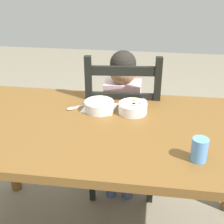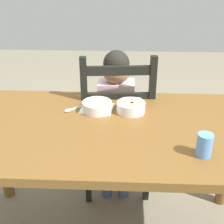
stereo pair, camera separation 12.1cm
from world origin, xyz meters
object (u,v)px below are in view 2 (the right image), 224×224
Objects in this scene: child_figure at (116,104)px; bowl_of_peas at (97,106)px; dining_chair at (117,128)px; bowl_of_carrots at (131,107)px; drinking_cup at (204,145)px; dining_table at (110,144)px; spoon at (71,109)px.

bowl_of_peas is (-0.09, -0.29, 0.13)m from child_figure.
dining_chair is at bearing 72.91° from bowl_of_peas.
bowl_of_carrots is 0.47m from drinking_cup.
dining_chair reaches higher than drinking_cup.
dining_chair is 6.76× the size of bowl_of_carrots.
drinking_cup is at bearing -60.88° from child_figure.
dining_table is 16.26× the size of drinking_cup.
bowl_of_peas is at bearing -106.56° from child_figure.
dining_table is 10.77× the size of bowl_of_carrots.
bowl_of_carrots is at bearing -0.96° from spoon.
bowl_of_peas is (-0.09, -0.30, 0.30)m from dining_chair.
child_figure is 8.62× the size of spoon.
dining_chair is 0.43m from bowl_of_carrots.
bowl_of_carrots is at bearing 57.71° from dining_table.
dining_chair is 0.17m from child_figure.
dining_table is 0.45m from child_figure.
dining_table is at bearing -36.87° from spoon.
bowl_of_carrots is at bearing 127.17° from drinking_cup.
dining_chair is 10.20× the size of drinking_cup.
dining_table is 0.21m from bowl_of_peas.
child_figure is at bearing 119.12° from drinking_cup.
dining_chair is (0.02, 0.45, -0.17)m from dining_table.
drinking_cup is at bearing -52.83° from bowl_of_carrots.
dining_chair is 6.50× the size of bowl_of_peas.
child_figure is 0.33m from bowl_of_carrots.
child_figure is 0.78m from drinking_cup.
dining_chair reaches higher than dining_table.
dining_chair is 1.01× the size of child_figure.
drinking_cup is at bearing -32.72° from spoon.
bowl_of_peas reaches higher than spoon.
child_figure reaches higher than spoon.
dining_table is 10.37× the size of bowl_of_peas.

